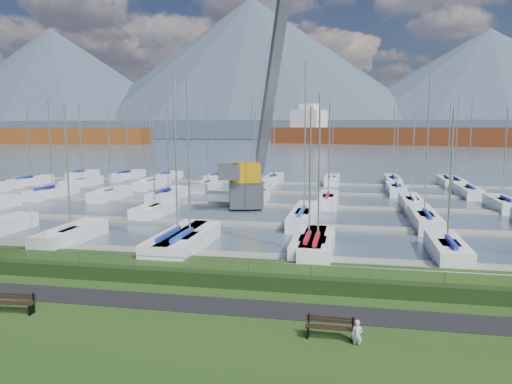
% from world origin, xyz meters
% --- Properties ---
extents(path, '(160.00, 2.00, 0.04)m').
position_xyz_m(path, '(0.00, -3.00, 0.01)').
color(path, black).
rests_on(path, grass).
extents(water, '(800.00, 540.00, 0.20)m').
position_xyz_m(water, '(0.00, 260.00, -0.40)').
color(water, '#445564').
extents(hedge, '(80.00, 0.70, 0.70)m').
position_xyz_m(hedge, '(0.00, -0.40, 0.35)').
color(hedge, black).
rests_on(hedge, grass).
extents(fence, '(80.00, 0.04, 0.04)m').
position_xyz_m(fence, '(0.00, 0.00, 1.20)').
color(fence, gray).
rests_on(fence, grass).
extents(foothill, '(900.00, 80.00, 12.00)m').
position_xyz_m(foothill, '(0.00, 330.00, 6.00)').
color(foothill, '#3D4C5A').
rests_on(foothill, water).
extents(mountains, '(1190.00, 360.00, 115.00)m').
position_xyz_m(mountains, '(7.35, 404.62, 46.68)').
color(mountains, '#435563').
rests_on(mountains, water).
extents(docks, '(90.00, 41.60, 0.25)m').
position_xyz_m(docks, '(0.00, 26.00, -0.22)').
color(docks, gray).
rests_on(docks, water).
extents(bench_left, '(1.83, 0.56, 0.85)m').
position_xyz_m(bench_left, '(-6.80, -5.40, 0.42)').
color(bench_left, black).
rests_on(bench_left, grass).
extents(bench_right, '(1.81, 0.45, 0.85)m').
position_xyz_m(bench_right, '(6.16, -5.44, 0.42)').
color(bench_right, black).
rests_on(bench_right, grass).
extents(person, '(0.43, 0.32, 1.06)m').
position_xyz_m(person, '(7.11, -5.80, 0.53)').
color(person, silver).
rests_on(person, grass).
extents(crane, '(7.16, 13.10, 22.35)m').
position_xyz_m(crane, '(-2.94, 25.36, 5.33)').
color(crane, '#585C60').
rests_on(crane, water).
extents(cargo_ship_west, '(101.72, 28.86, 21.50)m').
position_xyz_m(cargo_ship_west, '(-142.70, 191.59, 3.53)').
color(cargo_ship_west, brown).
rests_on(cargo_ship_west, water).
extents(cargo_ship_mid, '(111.59, 53.99, 21.50)m').
position_xyz_m(cargo_ship_mid, '(17.49, 216.02, 3.44)').
color(cargo_ship_mid, brown).
rests_on(cargo_ship_mid, water).
extents(sailboat_fleet, '(74.05, 50.26, 13.56)m').
position_xyz_m(sailboat_fleet, '(-1.38, 27.67, 5.38)').
color(sailboat_fleet, '#203EA2').
rests_on(sailboat_fleet, water).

